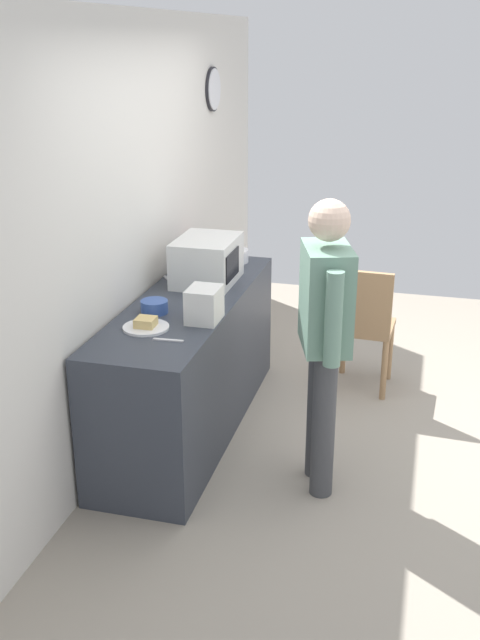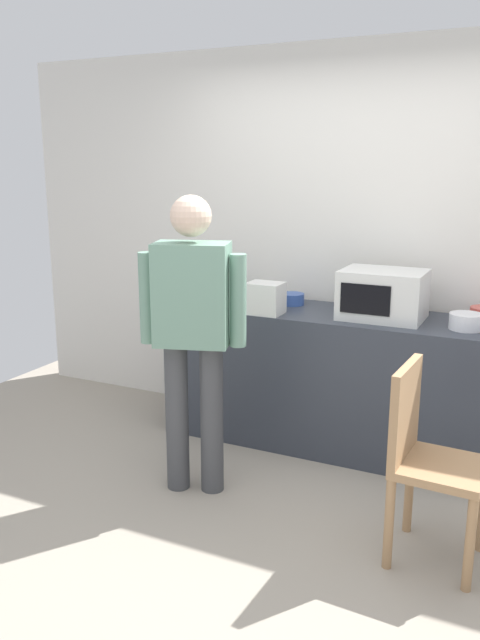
{
  "view_description": "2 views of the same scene",
  "coord_description": "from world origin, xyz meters",
  "px_view_note": "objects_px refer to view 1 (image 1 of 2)",
  "views": [
    {
      "loc": [
        -4.3,
        -0.21,
        2.45
      ],
      "look_at": [
        -0.43,
        0.8,
        0.91
      ],
      "focal_mm": 41.7,
      "sensor_mm": 36.0,
      "label": 1
    },
    {
      "loc": [
        1.13,
        -2.69,
        1.84
      ],
      "look_at": [
        -0.5,
        0.69,
        0.92
      ],
      "focal_mm": 36.52,
      "sensor_mm": 36.0,
      "label": 2
    }
  ],
  "objects_px": {
    "toaster": "(204,305)",
    "fork_utensil": "(168,280)",
    "salad_bowl": "(235,256)",
    "person_standing": "(325,326)",
    "microwave": "(207,260)",
    "sandwich_plate": "(146,325)",
    "cereal_bowl": "(209,251)",
    "spoon_utensil": "(168,340)",
    "wooden_chair": "(364,323)",
    "mixing_bowl": "(154,307)"
  },
  "relations": [
    {
      "from": "toaster",
      "to": "wooden_chair",
      "type": "height_order",
      "value": "toaster"
    },
    {
      "from": "sandwich_plate",
      "to": "cereal_bowl",
      "type": "height_order",
      "value": "cereal_bowl"
    },
    {
      "from": "toaster",
      "to": "fork_utensil",
      "type": "height_order",
      "value": "toaster"
    },
    {
      "from": "fork_utensil",
      "to": "person_standing",
      "type": "relative_size",
      "value": 0.1
    },
    {
      "from": "mixing_bowl",
      "to": "person_standing",
      "type": "distance_m",
      "value": 1.06
    },
    {
      "from": "salad_bowl",
      "to": "fork_utensil",
      "type": "height_order",
      "value": "salad_bowl"
    },
    {
      "from": "salad_bowl",
      "to": "person_standing",
      "type": "relative_size",
      "value": 0.12
    },
    {
      "from": "spoon_utensil",
      "to": "wooden_chair",
      "type": "xyz_separation_m",
      "value": [
        1.51,
        -0.92,
        -0.38
      ]
    },
    {
      "from": "sandwich_plate",
      "to": "person_standing",
      "type": "bearing_deg",
      "value": -85.26
    },
    {
      "from": "spoon_utensil",
      "to": "wooden_chair",
      "type": "relative_size",
      "value": 0.18
    },
    {
      "from": "spoon_utensil",
      "to": "person_standing",
      "type": "bearing_deg",
      "value": -75.05
    },
    {
      "from": "microwave",
      "to": "mixing_bowl",
      "type": "distance_m",
      "value": 0.67
    },
    {
      "from": "salad_bowl",
      "to": "toaster",
      "type": "relative_size",
      "value": 0.88
    },
    {
      "from": "microwave",
      "to": "person_standing",
      "type": "relative_size",
      "value": 0.3
    },
    {
      "from": "cereal_bowl",
      "to": "toaster",
      "type": "relative_size",
      "value": 0.79
    },
    {
      "from": "mixing_bowl",
      "to": "fork_utensil",
      "type": "relative_size",
      "value": 0.96
    },
    {
      "from": "toaster",
      "to": "spoon_utensil",
      "type": "distance_m",
      "value": 0.36
    },
    {
      "from": "salad_bowl",
      "to": "wooden_chair",
      "type": "xyz_separation_m",
      "value": [
        -0.03,
        -0.96,
        -0.42
      ]
    },
    {
      "from": "cereal_bowl",
      "to": "fork_utensil",
      "type": "bearing_deg",
      "value": 170.74
    },
    {
      "from": "cereal_bowl",
      "to": "person_standing",
      "type": "relative_size",
      "value": 0.1
    },
    {
      "from": "sandwich_plate",
      "to": "fork_utensil",
      "type": "bearing_deg",
      "value": 11.71
    },
    {
      "from": "salad_bowl",
      "to": "mixing_bowl",
      "type": "height_order",
      "value": "salad_bowl"
    },
    {
      "from": "microwave",
      "to": "fork_utensil",
      "type": "relative_size",
      "value": 2.94
    },
    {
      "from": "mixing_bowl",
      "to": "spoon_utensil",
      "type": "height_order",
      "value": "mixing_bowl"
    },
    {
      "from": "fork_utensil",
      "to": "person_standing",
      "type": "xyz_separation_m",
      "value": [
        -0.79,
        -1.18,
        0.08
      ]
    },
    {
      "from": "sandwich_plate",
      "to": "wooden_chair",
      "type": "distance_m",
      "value": 1.8
    },
    {
      "from": "microwave",
      "to": "spoon_utensil",
      "type": "xyz_separation_m",
      "value": [
        -1.04,
        -0.1,
        -0.15
      ]
    },
    {
      "from": "salad_bowl",
      "to": "toaster",
      "type": "height_order",
      "value": "toaster"
    },
    {
      "from": "sandwich_plate",
      "to": "toaster",
      "type": "height_order",
      "value": "toaster"
    },
    {
      "from": "sandwich_plate",
      "to": "toaster",
      "type": "distance_m",
      "value": 0.36
    },
    {
      "from": "sandwich_plate",
      "to": "toaster",
      "type": "xyz_separation_m",
      "value": [
        0.2,
        -0.28,
        0.08
      ]
    },
    {
      "from": "salad_bowl",
      "to": "person_standing",
      "type": "xyz_separation_m",
      "value": [
        -1.32,
        -0.86,
        0.04
      ]
    },
    {
      "from": "fork_utensil",
      "to": "spoon_utensil",
      "type": "bearing_deg",
      "value": -160.18
    },
    {
      "from": "salad_bowl",
      "to": "sandwich_plate",
      "type": "bearing_deg",
      "value": 174.14
    },
    {
      "from": "mixing_bowl",
      "to": "wooden_chair",
      "type": "distance_m",
      "value": 1.65
    },
    {
      "from": "sandwich_plate",
      "to": "mixing_bowl",
      "type": "bearing_deg",
      "value": 10.18
    },
    {
      "from": "microwave",
      "to": "sandwich_plate",
      "type": "relative_size",
      "value": 1.9
    },
    {
      "from": "sandwich_plate",
      "to": "salad_bowl",
      "type": "distance_m",
      "value": 1.41
    },
    {
      "from": "fork_utensil",
      "to": "cereal_bowl",
      "type": "bearing_deg",
      "value": -9.26
    },
    {
      "from": "microwave",
      "to": "sandwich_plate",
      "type": "bearing_deg",
      "value": 174.62
    },
    {
      "from": "microwave",
      "to": "salad_bowl",
      "type": "height_order",
      "value": "microwave"
    },
    {
      "from": "toaster",
      "to": "cereal_bowl",
      "type": "bearing_deg",
      "value": 15.87
    },
    {
      "from": "toaster",
      "to": "person_standing",
      "type": "relative_size",
      "value": 0.13
    },
    {
      "from": "mixing_bowl",
      "to": "spoon_utensil",
      "type": "relative_size",
      "value": 0.96
    },
    {
      "from": "sandwich_plate",
      "to": "toaster",
      "type": "relative_size",
      "value": 1.19
    },
    {
      "from": "salad_bowl",
      "to": "wooden_chair",
      "type": "relative_size",
      "value": 0.2
    },
    {
      "from": "toaster",
      "to": "person_standing",
      "type": "height_order",
      "value": "person_standing"
    },
    {
      "from": "toaster",
      "to": "wooden_chair",
      "type": "relative_size",
      "value": 0.23
    },
    {
      "from": "microwave",
      "to": "toaster",
      "type": "xyz_separation_m",
      "value": [
        -0.7,
        -0.2,
        -0.05
      ]
    },
    {
      "from": "wooden_chair",
      "to": "salad_bowl",
      "type": "bearing_deg",
      "value": 88.15
    }
  ]
}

